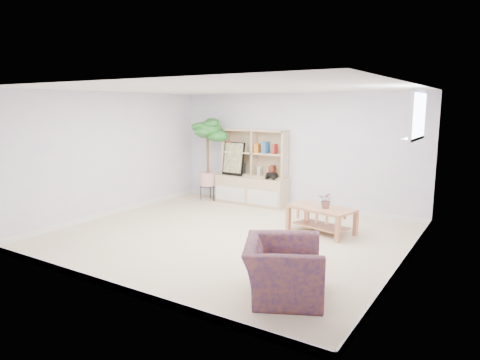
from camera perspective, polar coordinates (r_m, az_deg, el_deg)
The scene contains 14 objects.
floor at distance 7.16m, azimuth -1.54°, elevation -7.44°, with size 5.50×5.00×0.01m, color beige.
ceiling at distance 6.84m, azimuth -1.63°, elevation 12.13°, with size 5.50×5.00×0.01m, color white.
walls at distance 6.90m, azimuth -1.59°, elevation 2.12°, with size 5.51×5.01×2.40m.
baseboard at distance 7.14m, azimuth -1.54°, elevation -7.06°, with size 5.50×5.00×0.10m, color white, non-canonical shape.
window at distance 6.37m, azimuth 22.73°, elevation 7.96°, with size 0.10×0.98×0.68m, color white, non-canonical shape.
window_sill at distance 6.40m, azimuth 22.01°, elevation 5.14°, with size 0.14×1.00×0.04m, color white.
storage_unit at distance 9.29m, azimuth 1.62°, elevation 1.69°, with size 1.62×0.55×1.62m, color tan, non-canonical shape.
poster at distance 9.47m, azimuth -0.86°, elevation 2.86°, with size 0.53×0.12×0.74m, color yellow, non-canonical shape.
toy_truck at distance 8.98m, azimuth 4.26°, elevation 0.59°, with size 0.30×0.20×0.16m, color black, non-canonical shape.
coffee_table at distance 7.41m, azimuth 10.76°, elevation -5.24°, with size 1.08×0.59×0.44m, color #A3603A, non-canonical shape.
table_plant at distance 7.27m, azimuth 11.45°, elevation -2.64°, with size 0.25×0.22×0.28m, color #2B762C.
floor_tree at distance 9.70m, azimuth -4.31°, elevation 2.73°, with size 0.69×0.69×1.87m, color #187121, non-canonical shape.
armchair at distance 4.91m, azimuth 5.77°, elevation -11.23°, with size 0.98×0.85×0.72m, color #1C1953.
sill_plant at distance 6.37m, azimuth 22.04°, elevation 6.27°, with size 0.12×0.10×0.22m, color #187121.
Camera 1 is at (3.81, -5.68, 2.12)m, focal length 32.00 mm.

